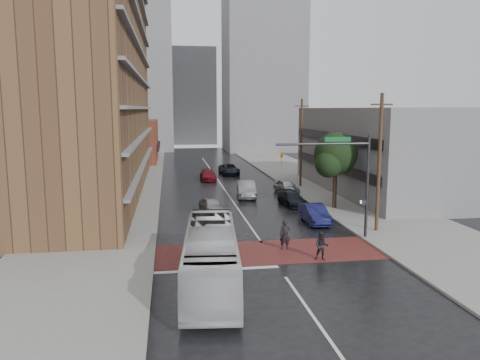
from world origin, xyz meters
TOP-DOWN VIEW (x-y plane):
  - ground at (0.00, 0.00)m, footprint 160.00×160.00m
  - crosswalk at (0.00, 0.50)m, footprint 14.00×5.00m
  - sidewalk_west at (-11.50, 25.00)m, footprint 9.00×90.00m
  - sidewalk_east at (11.50, 25.00)m, footprint 9.00×90.00m
  - apartment_block at (-14.00, 24.00)m, footprint 10.00×44.00m
  - storefront_west at (-12.00, 54.00)m, footprint 8.00×16.00m
  - building_east at (16.50, 20.00)m, footprint 11.00×26.00m
  - distant_tower_west at (-14.00, 78.00)m, footprint 18.00×16.00m
  - distant_tower_east at (14.00, 72.00)m, footprint 16.00×14.00m
  - distant_tower_center at (0.00, 95.00)m, footprint 12.00×10.00m
  - street_tree at (8.52, 12.03)m, footprint 4.20×4.10m
  - signal_mast at (5.85, 2.50)m, footprint 6.50×0.30m
  - utility_pole_near at (8.80, 4.00)m, footprint 1.60×0.26m
  - utility_pole_far at (8.80, 24.00)m, footprint 1.60×0.26m
  - transit_bus at (-4.04, -4.53)m, footprint 3.53×11.12m
  - pedestrian_a at (1.18, 0.84)m, footprint 0.75×0.55m
  - pedestrian_b at (2.81, -1.50)m, footprint 1.02×0.92m
  - car_travel_a at (-2.53, 12.26)m, footprint 2.15×3.98m
  - car_travel_b at (1.64, 18.75)m, footprint 2.20×5.15m
  - car_travel_c at (-1.22, 30.89)m, footprint 1.96×4.54m
  - suv_travel at (2.05, 35.61)m, footprint 2.58×5.26m
  - car_parked_near at (5.20, 7.30)m, footprint 1.63×4.48m
  - car_parked_mid at (5.20, 14.21)m, footprint 2.19×4.45m
  - car_parked_far at (6.30, 20.66)m, footprint 2.34×4.36m

SIDE VIEW (x-z plane):
  - ground at x=0.00m, z-range 0.00..0.00m
  - crosswalk at x=0.00m, z-range 0.00..0.02m
  - sidewalk_west at x=-11.50m, z-range 0.00..0.15m
  - sidewalk_east at x=11.50m, z-range 0.00..0.15m
  - car_parked_mid at x=5.20m, z-range 0.00..1.24m
  - car_travel_a at x=-2.53m, z-range 0.00..1.29m
  - car_travel_c at x=-1.22m, z-range 0.00..1.30m
  - car_parked_far at x=6.30m, z-range 0.00..1.41m
  - suv_travel at x=2.05m, z-range 0.00..1.44m
  - car_parked_near at x=5.20m, z-range 0.00..1.47m
  - car_travel_b at x=1.64m, z-range 0.00..1.65m
  - pedestrian_b at x=2.81m, z-range 0.00..1.71m
  - pedestrian_a at x=1.18m, z-range 0.00..1.92m
  - transit_bus at x=-4.04m, z-range 0.00..3.05m
  - storefront_west at x=-12.00m, z-range 0.00..7.00m
  - building_east at x=16.50m, z-range 0.00..9.00m
  - signal_mast at x=5.85m, z-range 1.13..8.33m
  - street_tree at x=8.52m, z-range 1.28..8.18m
  - utility_pole_near at x=8.80m, z-range 0.14..10.14m
  - utility_pole_far at x=8.80m, z-range 0.14..10.14m
  - distant_tower_center at x=0.00m, z-range 0.00..24.00m
  - apartment_block at x=-14.00m, z-range 0.00..28.00m
  - distant_tower_west at x=-14.00m, z-range 0.00..32.00m
  - distant_tower_east at x=14.00m, z-range 0.00..36.00m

